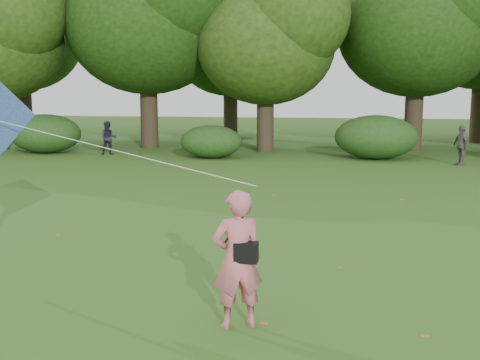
# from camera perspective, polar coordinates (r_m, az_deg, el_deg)

# --- Properties ---
(ground) EXTENTS (100.00, 100.00, 0.00)m
(ground) POSITION_cam_1_polar(r_m,az_deg,el_deg) (8.90, -0.21, -11.67)
(ground) COLOR #265114
(ground) RESTS_ON ground
(man_kite_flyer) EXTENTS (0.79, 0.67, 1.83)m
(man_kite_flyer) POSITION_cam_1_polar(r_m,az_deg,el_deg) (7.83, -0.25, -7.53)
(man_kite_flyer) COLOR #D66475
(man_kite_flyer) RESTS_ON ground
(bystander_left) EXTENTS (0.88, 0.78, 1.52)m
(bystander_left) POSITION_cam_1_polar(r_m,az_deg,el_deg) (27.78, -12.37, 3.90)
(bystander_left) COLOR #21212C
(bystander_left) RESTS_ON ground
(bystander_right) EXTENTS (0.73, 1.00, 1.57)m
(bystander_right) POSITION_cam_1_polar(r_m,az_deg,el_deg) (25.17, 20.23, 3.10)
(bystander_right) COLOR #655F5A
(bystander_right) RESTS_ON ground
(crossbody_bag) EXTENTS (0.43, 0.20, 0.72)m
(crossbody_bag) POSITION_cam_1_polar(r_m,az_deg,el_deg) (7.75, 0.57, -6.78)
(crossbody_bag) COLOR black
(crossbody_bag) RESTS_ON ground
(tree_line) EXTENTS (54.70, 15.30, 9.48)m
(tree_line) POSITION_cam_1_polar(r_m,az_deg,el_deg) (31.19, 10.02, 13.42)
(tree_line) COLOR #3A2D1E
(tree_line) RESTS_ON ground
(shrub_band) EXTENTS (39.15, 3.22, 1.88)m
(shrub_band) POSITION_cam_1_polar(r_m,az_deg,el_deg) (26.00, 4.58, 3.96)
(shrub_band) COLOR #264919
(shrub_band) RESTS_ON ground
(fallen_leaves) EXTENTS (7.66, 12.48, 0.01)m
(fallen_leaves) POSITION_cam_1_polar(r_m,az_deg,el_deg) (10.06, -1.35, -9.16)
(fallen_leaves) COLOR olive
(fallen_leaves) RESTS_ON ground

